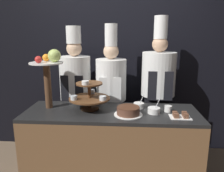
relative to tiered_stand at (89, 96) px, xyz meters
The scene contains 12 objects.
wall_back 0.97m from the tiered_stand, 74.56° to the left, with size 10.00×0.06×2.80m.
buffet_counter 0.64m from the tiered_stand, 11.53° to the right, with size 1.83×0.62×0.87m.
tiered_stand is the anchor object (origin of this frame).
fruit_pedestal 0.52m from the tiered_stand, behind, with size 0.35×0.35×0.64m.
cake_round 0.46m from the tiered_stand, 19.30° to the right, with size 0.29×0.29×0.09m.
cup_white 0.84m from the tiered_stand, ahead, with size 0.08×0.08×0.06m.
cake_square_tray 0.95m from the tiered_stand, 11.07° to the right, with size 0.20×0.15×0.05m.
serving_bowl_near 0.70m from the tiered_stand, ahead, with size 0.13×0.13×0.16m.
serving_bowl_far 0.55m from the tiered_stand, ahead, with size 0.12×0.12×0.16m.
chef_left 0.55m from the tiered_stand, 118.77° to the left, with size 0.39×0.39×1.76m.
chef_center_left 0.52m from the tiered_stand, 67.47° to the left, with size 0.38×0.38×1.79m.
chef_center_right 0.92m from the tiered_stand, 31.18° to the left, with size 0.41×0.41×1.88m.
Camera 1 is at (0.15, -1.86, 1.66)m, focal length 35.00 mm.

